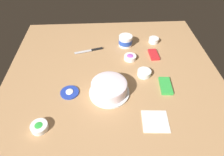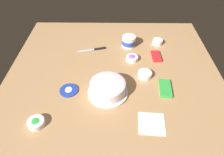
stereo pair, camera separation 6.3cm
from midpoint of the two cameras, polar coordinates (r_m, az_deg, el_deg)
The scene contains 12 objects.
ground_plane at distance 1.40m, azimuth 1.82°, elevation 0.53°, with size 1.54×1.54×0.00m, color tan.
frosted_cake at distance 1.25m, azimuth 0.32°, elevation -2.90°, with size 0.26×0.26×0.10m.
frosting_tub at distance 1.67m, azimuth 6.03°, elevation 10.57°, with size 0.11×0.11×0.09m.
frosting_tub_lid at distance 1.32m, azimuth -11.02°, elevation -3.54°, with size 0.12×0.12×0.02m.
spreading_knife at distance 1.64m, azimuth -4.05°, elevation 8.25°, with size 0.08×0.23×0.01m.
sprinkle_bowl_blue at distance 1.41m, azimuth 10.82°, elevation 1.11°, with size 0.10×0.10×0.04m.
sprinkle_bowl_rainbow at distance 1.54m, azimuth 7.07°, elevation 5.77°, with size 0.09×0.09×0.04m.
sprinkle_bowl_green at distance 1.20m, azimuth -19.66°, elevation -12.09°, with size 0.10×0.10×0.03m.
sprinkle_bowl_yellow at distance 1.76m, azimuth 14.15°, elevation 10.18°, with size 0.08×0.08×0.04m.
candy_box_lower at distance 1.60m, azimuth 13.86°, elevation 6.12°, with size 0.13×0.07×0.02m, color red.
candy_box_upper at distance 1.36m, azimuth 16.60°, elevation -2.91°, with size 0.15×0.07×0.02m, color green.
paper_napkin at distance 1.17m, azimuth 13.06°, elevation -12.75°, with size 0.15×0.15×0.01m, color white.
Camera 2 is at (-1.02, 0.00, 0.96)m, focal length 31.51 mm.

